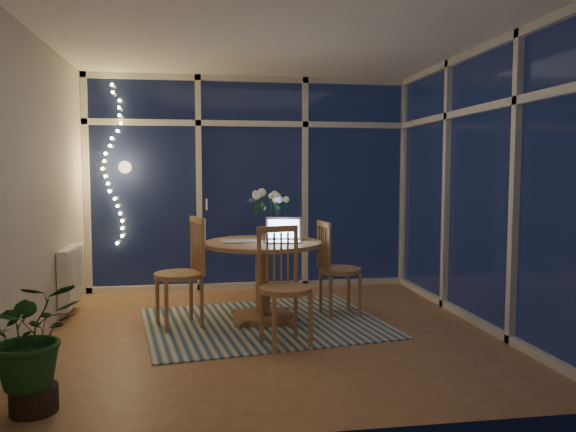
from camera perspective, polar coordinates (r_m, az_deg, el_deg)
The scene contains 25 objects.
floor at distance 5.20m, azimuth -1.49°, elevation -11.64°, with size 4.00×4.00×0.00m, color #8E5E3E.
ceiling at distance 5.12m, azimuth -1.55°, elevation 17.54°, with size 4.00×4.00×0.00m, color white.
wall_back at distance 6.98m, azimuth -3.65°, elevation 3.33°, with size 4.00×0.04×2.60m, color beige.
wall_front at distance 3.02m, azimuth 3.41°, elevation 1.69°, with size 4.00×0.04×2.60m, color beige.
wall_left at distance 5.13m, azimuth -24.28°, elevation 2.48°, with size 0.04×4.00×2.60m, color beige.
wall_right at distance 5.61m, azimuth 19.20°, elevation 2.78°, with size 0.04×4.00×2.60m, color beige.
window_wall_back at distance 6.94m, azimuth -3.62°, elevation 3.32°, with size 4.00×0.10×2.60m, color silver.
window_wall_right at distance 5.59m, azimuth 18.84°, elevation 2.78°, with size 0.10×4.00×2.60m, color silver.
radiator at distance 6.08m, azimuth -21.21°, elevation -5.69°, with size 0.10×0.70×0.58m, color white.
fairy_lights at distance 6.90m, azimuth -17.39°, elevation 4.98°, with size 0.24×0.10×1.85m, color #FFD566, non-canonical shape.
garden_patio at distance 10.13m, azimuth -2.37°, elevation -4.01°, with size 12.00×6.00×0.10m, color black.
garden_fence at distance 10.48m, azimuth -5.42°, elevation 1.55°, with size 11.00×0.08×1.80m, color #3C1E16.
neighbour_roof at distance 13.50m, azimuth -4.98°, elevation 7.74°, with size 7.00×3.00×2.20m, color #35373F.
garden_shrubs at distance 8.41m, azimuth -9.95°, elevation -2.33°, with size 0.90×0.90×0.90m, color black.
rug at distance 5.45m, azimuth -2.44°, elevation -10.79°, with size 2.21×1.77×0.01m, color beige.
dining_table at distance 5.46m, azimuth -2.58°, elevation -6.66°, with size 1.14×1.14×0.78m, color #9B6546.
chair_left at distance 5.31m, azimuth -11.03°, elevation -5.62°, with size 0.48×0.48×1.04m, color #9B6546.
chair_right at distance 5.68m, azimuth 5.31°, elevation -5.25°, with size 0.45×0.45×0.97m, color #9B6546.
chair_front at distance 4.68m, azimuth -0.27°, elevation -7.14°, with size 0.46×0.46×1.00m, color #9B6546.
laptop at distance 5.32m, azimuth -0.50°, elevation -1.35°, with size 0.34×0.29×0.25m, color silver, non-canonical shape.
flower_vase at distance 5.67m, azimuth -1.81°, elevation -1.20°, with size 0.20×0.20×0.21m, color white.
bowl at distance 5.63m, azimuth 0.21°, elevation -2.13°, with size 0.15×0.15×0.04m, color silver.
newspapers at distance 5.41m, azimuth -4.89°, elevation -2.55°, with size 0.35×0.27×0.01m, color beige.
phone at distance 5.37m, azimuth -1.85°, elevation -2.60°, with size 0.11×0.06×0.01m, color black.
potted_plant at distance 3.77m, azimuth -24.56°, elevation -12.34°, with size 0.54×0.47×0.76m, color #1A4B20.
Camera 1 is at (-0.65, -4.95, 1.45)m, focal length 35.00 mm.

